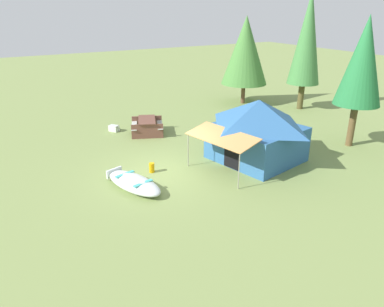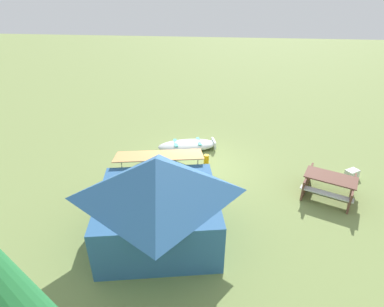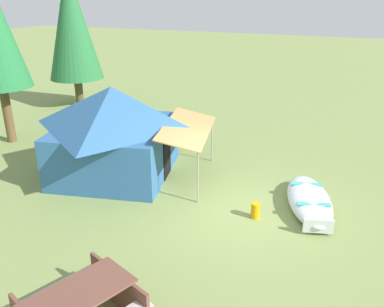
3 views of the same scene
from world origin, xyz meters
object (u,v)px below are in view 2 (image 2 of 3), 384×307
Objects in this scene: picnic_table at (329,184)px; cooler_box at (352,174)px; fuel_can at (206,159)px; beached_rowboat at (188,145)px; canvas_cabin_tent at (158,198)px.

cooler_box is at bearing -132.84° from picnic_table.
fuel_can is at bearing -21.54° from picnic_table.
beached_rowboat is 1.44m from fuel_can.
fuel_can is (-0.92, 1.10, -0.03)m from beached_rowboat.
picnic_table is 1.83m from cooler_box.
beached_rowboat is 5.80× the size of cooler_box.
picnic_table is at bearing 158.46° from fuel_can.
canvas_cabin_tent is 10.11× the size of cooler_box.
canvas_cabin_tent is 12.82× the size of fuel_can.
cooler_box is at bearing 167.08° from beached_rowboat.
beached_rowboat is at bearing -90.54° from canvas_cabin_tent.
picnic_table is 4.64m from fuel_can.
canvas_cabin_tent reaches higher than beached_rowboat.
beached_rowboat is 5.52m from canvas_cabin_tent.
beached_rowboat is at bearing -12.92° from cooler_box.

